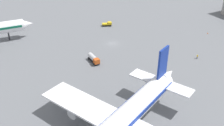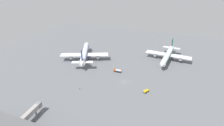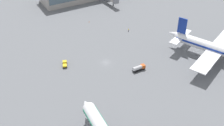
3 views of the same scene
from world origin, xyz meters
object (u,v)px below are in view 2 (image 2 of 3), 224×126
airplane_at_gate (168,55)px  fuel_truck (118,70)px  airplane_taxiing (85,53)px  pushback_tractor (146,91)px  safety_cone_near_gate (83,112)px  ground_crew_worker (80,88)px

airplane_at_gate → fuel_truck: bearing=-38.4°
airplane_taxiing → pushback_tractor: (66.51, -32.59, -5.18)m
safety_cone_near_gate → airplane_at_gate: bearing=69.1°
airplane_at_gate → fuel_truck: (-35.16, -39.17, -4.40)m
airplane_at_gate → ground_crew_worker: bearing=-31.2°
pushback_tractor → safety_cone_near_gate: bearing=-19.1°
airplane_at_gate → ground_crew_worker: size_ratio=31.36×
pushback_tractor → airplane_at_gate: bearing=-165.0°
airplane_taxiing → pushback_tractor: size_ratio=10.93×
pushback_tractor → ground_crew_worker: bearing=-51.3°
airplane_taxiing → pushback_tractor: bearing=-140.6°
ground_crew_worker → safety_cone_near_gate: (14.78, -20.93, -0.55)m
fuel_truck → airplane_taxiing: bearing=-19.2°
airplane_at_gate → safety_cone_near_gate: (-36.08, -94.53, -5.49)m
airplane_at_gate → fuel_truck: airplane_at_gate is taller
airplane_taxiing → fuel_truck: size_ratio=8.25×
airplane_taxiing → safety_cone_near_gate: 77.13m
safety_cone_near_gate → ground_crew_worker: bearing=125.2°
fuel_truck → safety_cone_near_gate: bearing=87.6°
airplane_at_gate → safety_cone_near_gate: 101.33m
pushback_tractor → safety_cone_near_gate: 45.75m
ground_crew_worker → airplane_taxiing: bearing=116.2°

